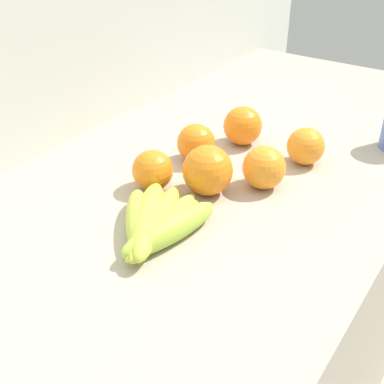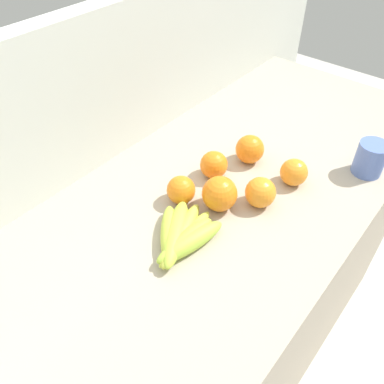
# 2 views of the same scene
# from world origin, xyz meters

# --- Properties ---
(wall_back) EXTENTS (2.23, 0.06, 1.30)m
(wall_back) POSITION_xyz_m (0.00, 0.35, 0.65)
(wall_back) COLOR silver
(wall_back) RESTS_ON ground
(banana_bunch) EXTENTS (0.20, 0.16, 0.04)m
(banana_bunch) POSITION_xyz_m (-0.04, -0.02, 0.94)
(banana_bunch) COLOR #A8CE3F
(banana_bunch) RESTS_ON counter
(orange_far_right) EXTENTS (0.07, 0.07, 0.07)m
(orange_far_right) POSITION_xyz_m (0.18, 0.06, 0.95)
(orange_far_right) COLOR orange
(orange_far_right) RESTS_ON counter
(orange_back_left) EXTENTS (0.07, 0.07, 0.07)m
(orange_back_left) POSITION_xyz_m (0.29, -0.11, 0.95)
(orange_back_left) COLOR orange
(orange_back_left) RESTS_ON counter
(orange_right) EXTENTS (0.07, 0.07, 0.07)m
(orange_right) POSITION_xyz_m (0.06, 0.06, 0.95)
(orange_right) COLOR orange
(orange_right) RESTS_ON counter
(orange_back_right) EXTENTS (0.07, 0.07, 0.07)m
(orange_back_right) POSITION_xyz_m (0.17, -0.09, 0.95)
(orange_back_right) COLOR orange
(orange_back_right) RESTS_ON counter
(orange_center) EXTENTS (0.08, 0.08, 0.08)m
(orange_center) POSITION_xyz_m (0.29, 0.03, 0.96)
(orange_center) COLOR orange
(orange_center) RESTS_ON counter
(orange_front) EXTENTS (0.08, 0.08, 0.08)m
(orange_front) POSITION_xyz_m (0.10, -0.02, 0.96)
(orange_front) COLOR orange
(orange_front) RESTS_ON counter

